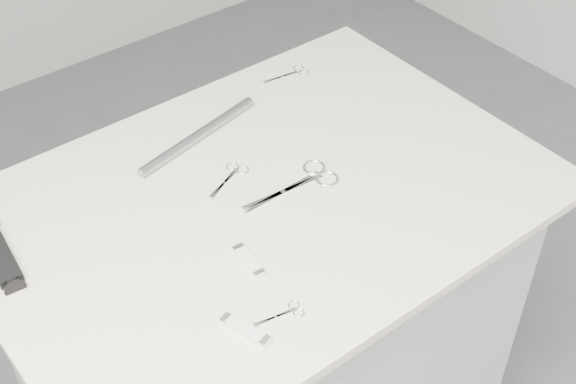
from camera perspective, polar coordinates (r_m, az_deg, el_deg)
plinth at (r=1.77m, az=-1.40°, el=-11.59°), size 0.90×0.60×0.90m
display_board at (r=1.43m, az=-1.70°, el=-0.48°), size 1.00×0.70×0.02m
large_shears at (r=1.45m, az=1.39°, el=0.87°), size 0.19×0.08×0.01m
embroidery_scissors_a at (r=1.46m, az=-4.05°, el=1.19°), size 0.10×0.07×0.00m
embroidery_scissors_b at (r=1.72m, az=0.29°, el=8.42°), size 0.11×0.05×0.00m
tiny_scissors at (r=1.23m, az=-0.21°, el=-8.63°), size 0.08×0.04×0.00m
pocket_knife_a at (r=1.21m, az=-3.08°, el=-9.81°), size 0.04×0.08×0.01m
pocket_knife_b at (r=1.30m, az=-2.82°, el=-4.96°), size 0.02×0.08×0.01m
metal_rail at (r=1.54m, az=-6.42°, el=4.02°), size 0.29×0.08×0.02m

